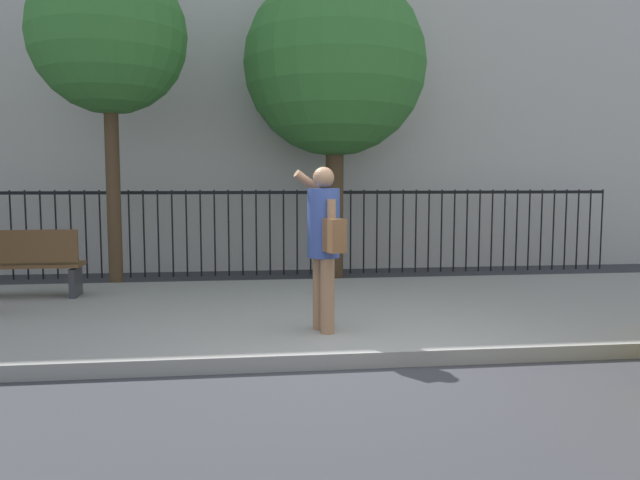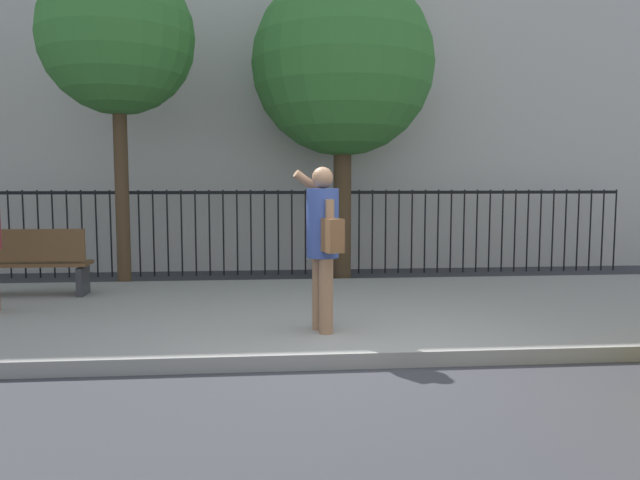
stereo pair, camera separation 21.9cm
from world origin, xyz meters
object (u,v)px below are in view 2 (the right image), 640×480
Objects in this scene: street_tree_near at (343,65)px; street_tree_far at (117,39)px; street_bench at (28,261)px; pedestrian_on_phone at (323,237)px.

street_tree_far is (-3.66, -0.80, 0.20)m from street_tree_near.
street_bench is 5.99m from street_tree_near.
pedestrian_on_phone is 0.32× the size of street_tree_near.
street_tree_near reaches higher than street_bench.
pedestrian_on_phone is 4.56m from street_bench.
pedestrian_on_phone reaches higher than street_bench.
pedestrian_on_phone is 0.33× the size of street_tree_far.
pedestrian_on_phone is at bearing -99.70° from street_tree_near.
pedestrian_on_phone is 5.46m from street_tree_far.
pedestrian_on_phone is at bearing -51.70° from street_tree_far.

